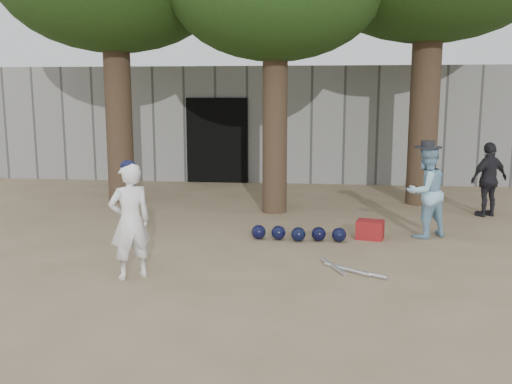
# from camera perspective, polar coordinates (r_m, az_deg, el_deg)

# --- Properties ---
(ground) EXTENTS (70.00, 70.00, 0.00)m
(ground) POSITION_cam_1_polar(r_m,az_deg,el_deg) (7.35, -5.60, -8.56)
(ground) COLOR #937C5E
(ground) RESTS_ON ground
(boy_player) EXTENTS (0.64, 0.60, 1.47)m
(boy_player) POSITION_cam_1_polar(r_m,az_deg,el_deg) (7.32, -12.47, -2.86)
(boy_player) COLOR white
(boy_player) RESTS_ON ground
(spectator_blue) EXTENTS (0.92, 0.87, 1.50)m
(spectator_blue) POSITION_cam_1_polar(r_m,az_deg,el_deg) (9.59, 16.59, 0.03)
(spectator_blue) COLOR #93C4E3
(spectator_blue) RESTS_ON ground
(spectator_dark) EXTENTS (0.89, 0.71, 1.41)m
(spectator_dark) POSITION_cam_1_polar(r_m,az_deg,el_deg) (11.63, 22.26, 1.17)
(spectator_dark) COLOR black
(spectator_dark) RESTS_ON ground
(red_bag) EXTENTS (0.48, 0.41, 0.30)m
(red_bag) POSITION_cam_1_polar(r_m,az_deg,el_deg) (9.37, 11.33, -3.71)
(red_bag) COLOR #A51625
(red_bag) RESTS_ON ground
(back_building) EXTENTS (16.00, 5.24, 3.00)m
(back_building) POSITION_cam_1_polar(r_m,az_deg,el_deg) (17.24, 1.56, 7.15)
(back_building) COLOR gray
(back_building) RESTS_ON ground
(helmet_row) EXTENTS (1.51, 0.31, 0.23)m
(helmet_row) POSITION_cam_1_polar(r_m,az_deg,el_deg) (9.11, 4.27, -4.16)
(helmet_row) COLOR black
(helmet_row) RESTS_ON ground
(bat_pile) EXTENTS (0.85, 0.79, 0.06)m
(bat_pile) POSITION_cam_1_polar(r_m,az_deg,el_deg) (7.67, 9.11, -7.64)
(bat_pile) COLOR silver
(bat_pile) RESTS_ON ground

